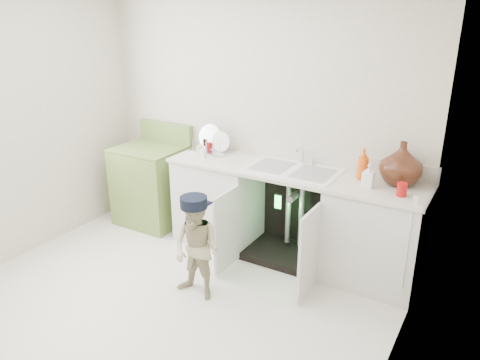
% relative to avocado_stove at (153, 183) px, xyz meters
% --- Properties ---
extents(ground, '(3.50, 3.50, 0.00)m').
position_rel_avocado_stove_xyz_m(ground, '(1.13, -1.18, -0.45)').
color(ground, beige).
rests_on(ground, ground).
extents(room_shell, '(6.00, 5.50, 1.26)m').
position_rel_avocado_stove_xyz_m(room_shell, '(1.13, -1.18, 0.80)').
color(room_shell, beige).
rests_on(room_shell, ground).
extents(counter_run, '(2.44, 1.02, 1.27)m').
position_rel_avocado_stove_xyz_m(counter_run, '(1.72, 0.03, 0.03)').
color(counter_run, silver).
rests_on(counter_run, ground).
extents(avocado_stove, '(0.70, 0.65, 1.09)m').
position_rel_avocado_stove_xyz_m(avocado_stove, '(0.00, 0.00, 0.00)').
color(avocado_stove, olive).
rests_on(avocado_stove, ground).
extents(repair_worker, '(0.68, 0.83, 0.90)m').
position_rel_avocado_stove_xyz_m(repair_worker, '(1.29, -0.97, 0.00)').
color(repair_worker, '#C2B98B').
rests_on(repair_worker, ground).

